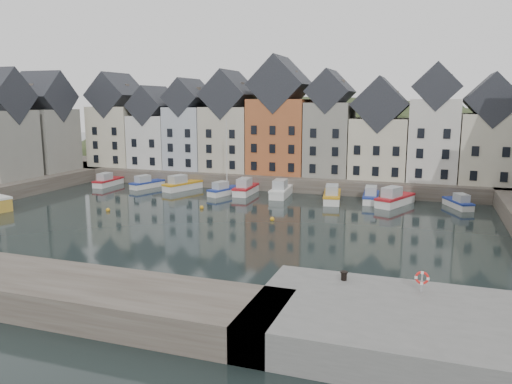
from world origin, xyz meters
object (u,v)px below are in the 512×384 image
at_px(boat_d, 224,190).
at_px(mooring_bollard, 344,275).
at_px(boat_a, 108,181).
at_px(life_ring_post, 422,278).

xyz_separation_m(boat_d, mooring_bollard, (22.40, -33.89, 1.61)).
bearing_deg(mooring_bollard, boat_d, 123.47).
xyz_separation_m(boat_a, boat_d, (20.06, -1.13, 0.01)).
height_order(boat_a, mooring_bollard, mooring_bollard).
bearing_deg(life_ring_post, boat_a, 142.91).
distance_m(boat_a, boat_d, 20.09).
bearing_deg(boat_a, boat_d, -4.24).
bearing_deg(boat_d, life_ring_post, -33.72).
bearing_deg(life_ring_post, boat_d, 128.09).
xyz_separation_m(boat_a, mooring_bollard, (42.46, -35.02, 1.63)).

